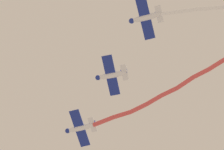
% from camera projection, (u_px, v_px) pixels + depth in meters
% --- Properties ---
extents(airplane_lead, '(7.06, 6.56, 1.98)m').
position_uv_depth(airplane_lead, '(80.00, 128.00, 94.87)').
color(airplane_lead, silver).
extents(smoke_trail_lead, '(28.37, 19.74, 4.92)m').
position_uv_depth(smoke_trail_lead, '(177.00, 85.00, 93.64)').
color(smoke_trail_lead, '#DB4C4C').
extents(airplane_left_wing, '(7.28, 6.39, 1.98)m').
position_uv_depth(airplane_left_wing, '(111.00, 75.00, 90.80)').
color(airplane_left_wing, silver).
extents(airplane_right_wing, '(7.11, 6.50, 1.98)m').
position_uv_depth(airplane_right_wing, '(145.00, 17.00, 86.74)').
color(airplane_right_wing, silver).
extents(smoke_trail_right_wing, '(11.79, 17.37, 3.35)m').
position_uv_depth(smoke_trail_right_wing, '(223.00, 8.00, 84.44)').
color(smoke_trail_right_wing, white).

